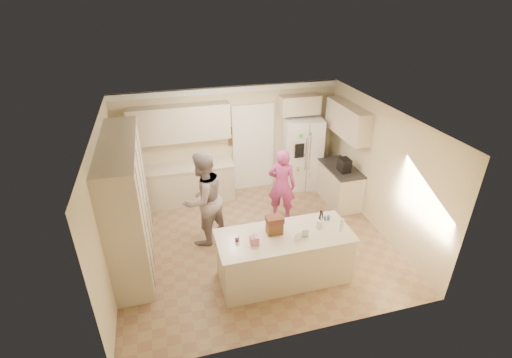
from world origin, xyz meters
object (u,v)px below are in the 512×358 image
object	(u,v)px
utensil_crock	(320,224)
coffee_maker	(344,165)
tissue_box	(254,240)
island_base	(284,258)
dollhouse_body	(274,227)
refrigerator	(302,153)
teen_girl	(282,185)
teen_boy	(203,199)

from	to	relation	value
utensil_crock	coffee_maker	bearing A→B (deg)	52.88
tissue_box	island_base	bearing A→B (deg)	10.30
dollhouse_body	coffee_maker	bearing A→B (deg)	39.29
refrigerator	island_base	world-z (taller)	refrigerator
dollhouse_body	teen_girl	distance (m)	1.88
utensil_crock	teen_girl	xyz separation A→B (m)	(-0.08, 1.78, -0.18)
tissue_box	dollhouse_body	bearing A→B (deg)	26.57
coffee_maker	tissue_box	xyz separation A→B (m)	(-2.60, -2.00, -0.07)
island_base	tissue_box	distance (m)	0.79
teen_boy	coffee_maker	bearing A→B (deg)	153.96
refrigerator	teen_boy	distance (m)	3.14
coffee_maker	teen_boy	bearing A→B (deg)	-171.95
dollhouse_body	teen_boy	size ratio (longest dim) A/B	0.13
island_base	coffee_maker	bearing A→B (deg)	42.83
refrigerator	coffee_maker	bearing A→B (deg)	-57.12
refrigerator	coffee_maker	world-z (taller)	refrigerator
utensil_crock	teen_girl	world-z (taller)	teen_girl
island_base	tissue_box	world-z (taller)	tissue_box
utensil_crock	teen_boy	bearing A→B (deg)	142.18
refrigerator	island_base	bearing A→B (deg)	-107.24
utensil_crock	tissue_box	bearing A→B (deg)	-172.87
refrigerator	dollhouse_body	xyz separation A→B (m)	(-1.67, -2.99, 0.14)
coffee_maker	teen_girl	size ratio (longest dim) A/B	0.18
coffee_maker	island_base	bearing A→B (deg)	-137.17
dollhouse_body	teen_boy	xyz separation A→B (m)	(-1.00, 1.35, -0.07)
tissue_box	teen_girl	bearing A→B (deg)	59.73
teen_boy	teen_girl	xyz separation A→B (m)	(1.72, 0.38, -0.15)
island_base	teen_girl	world-z (taller)	teen_girl
coffee_maker	dollhouse_body	world-z (taller)	coffee_maker
refrigerator	dollhouse_body	distance (m)	3.43
coffee_maker	tissue_box	distance (m)	3.28
refrigerator	coffee_maker	size ratio (longest dim) A/B	6.00
refrigerator	teen_boy	world-z (taller)	teen_boy
coffee_maker	dollhouse_body	bearing A→B (deg)	-140.71
island_base	refrigerator	bearing A→B (deg)	63.76
tissue_box	teen_boy	xyz separation A→B (m)	(-0.60, 1.55, -0.03)
island_base	tissue_box	xyz separation A→B (m)	(-0.55, -0.10, 0.56)
island_base	dollhouse_body	distance (m)	0.62
utensil_crock	teen_boy	world-z (taller)	teen_boy
coffee_maker	utensil_crock	size ratio (longest dim) A/B	2.00
coffee_maker	island_base	distance (m)	2.87
utensil_crock	refrigerator	bearing A→B (deg)	73.97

